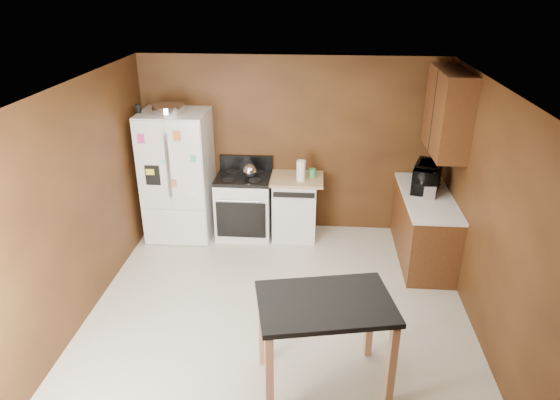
# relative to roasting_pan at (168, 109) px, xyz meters

# --- Properties ---
(floor) EXTENTS (4.50, 4.50, 0.00)m
(floor) POSITION_rel_roasting_pan_xyz_m (1.59, -1.82, -1.85)
(floor) COLOR beige
(floor) RESTS_ON ground
(ceiling) EXTENTS (4.50, 4.50, 0.00)m
(ceiling) POSITION_rel_roasting_pan_xyz_m (1.59, -1.82, 0.65)
(ceiling) COLOR white
(ceiling) RESTS_ON ground
(wall_back) EXTENTS (4.20, 0.00, 4.20)m
(wall_back) POSITION_rel_roasting_pan_xyz_m (1.59, 0.43, -0.60)
(wall_back) COLOR #563416
(wall_back) RESTS_ON ground
(wall_front) EXTENTS (4.20, 0.00, 4.20)m
(wall_front) POSITION_rel_roasting_pan_xyz_m (1.59, -4.07, -0.60)
(wall_front) COLOR #563416
(wall_front) RESTS_ON ground
(wall_left) EXTENTS (0.00, 4.50, 4.50)m
(wall_left) POSITION_rel_roasting_pan_xyz_m (-0.51, -1.82, -0.60)
(wall_left) COLOR #563416
(wall_left) RESTS_ON ground
(wall_right) EXTENTS (0.00, 4.50, 4.50)m
(wall_right) POSITION_rel_roasting_pan_xyz_m (3.69, -1.82, -0.60)
(wall_right) COLOR #563416
(wall_right) RESTS_ON ground
(roasting_pan) EXTENTS (0.42, 0.42, 0.11)m
(roasting_pan) POSITION_rel_roasting_pan_xyz_m (0.00, 0.00, 0.00)
(roasting_pan) COLOR silver
(roasting_pan) RESTS_ON refrigerator
(pen_cup) EXTENTS (0.07, 0.07, 0.11)m
(pen_cup) POSITION_rel_roasting_pan_xyz_m (-0.40, -0.02, 0.00)
(pen_cup) COLOR black
(pen_cup) RESTS_ON refrigerator
(kettle) EXTENTS (0.19, 0.19, 0.19)m
(kettle) POSITION_rel_roasting_pan_xyz_m (1.04, 0.05, -0.86)
(kettle) COLOR silver
(kettle) RESTS_ON gas_range
(paper_towel) EXTENTS (0.13, 0.13, 0.28)m
(paper_towel) POSITION_rel_roasting_pan_xyz_m (1.75, 0.03, -0.82)
(paper_towel) COLOR white
(paper_towel) RESTS_ON dishwasher
(green_canister) EXTENTS (0.12, 0.12, 0.11)m
(green_canister) POSITION_rel_roasting_pan_xyz_m (1.90, 0.17, -0.91)
(green_canister) COLOR #3FA55B
(green_canister) RESTS_ON dishwasher
(toaster) EXTENTS (0.16, 0.25, 0.18)m
(toaster) POSITION_rel_roasting_pan_xyz_m (3.36, -0.40, -0.86)
(toaster) COLOR silver
(toaster) RESTS_ON right_cabinets
(microwave) EXTENTS (0.55, 0.66, 0.32)m
(microwave) POSITION_rel_roasting_pan_xyz_m (3.39, -0.18, -0.79)
(microwave) COLOR black
(microwave) RESTS_ON right_cabinets
(refrigerator) EXTENTS (0.90, 0.80, 1.80)m
(refrigerator) POSITION_rel_roasting_pan_xyz_m (0.04, 0.04, -0.95)
(refrigerator) COLOR white
(refrigerator) RESTS_ON ground
(gas_range) EXTENTS (0.76, 0.68, 1.10)m
(gas_range) POSITION_rel_roasting_pan_xyz_m (0.95, 0.10, -1.39)
(gas_range) COLOR white
(gas_range) RESTS_ON ground
(dishwasher) EXTENTS (0.78, 0.63, 0.89)m
(dishwasher) POSITION_rel_roasting_pan_xyz_m (1.67, 0.12, -1.40)
(dishwasher) COLOR white
(dishwasher) RESTS_ON ground
(right_cabinets) EXTENTS (0.63, 1.58, 2.45)m
(right_cabinets) POSITION_rel_roasting_pan_xyz_m (3.43, -0.34, -0.95)
(right_cabinets) COLOR brown
(right_cabinets) RESTS_ON ground
(island) EXTENTS (1.29, 0.99, 0.91)m
(island) POSITION_rel_roasting_pan_xyz_m (2.08, -2.75, -1.09)
(island) COLOR black
(island) RESTS_ON ground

